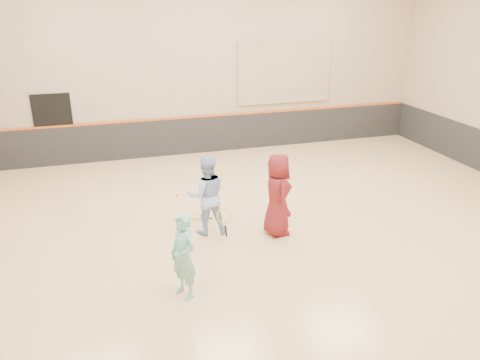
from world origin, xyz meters
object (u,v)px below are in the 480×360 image
object	(u,v)px
young_man	(277,195)
girl	(184,256)
instructor	(207,195)
spare_racket	(197,215)

from	to	relation	value
young_man	girl	bearing A→B (deg)	126.58
girl	instructor	world-z (taller)	instructor
girl	instructor	bearing A→B (deg)	129.92
spare_racket	girl	bearing A→B (deg)	-105.57
instructor	spare_racket	world-z (taller)	instructor
instructor	young_man	size ratio (longest dim) A/B	0.97
girl	spare_racket	xyz separation A→B (m)	(0.82, 2.95, -0.71)
instructor	young_man	world-z (taller)	young_man
young_man	spare_racket	size ratio (longest dim) A/B	2.62
young_man	spare_racket	distance (m)	2.12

